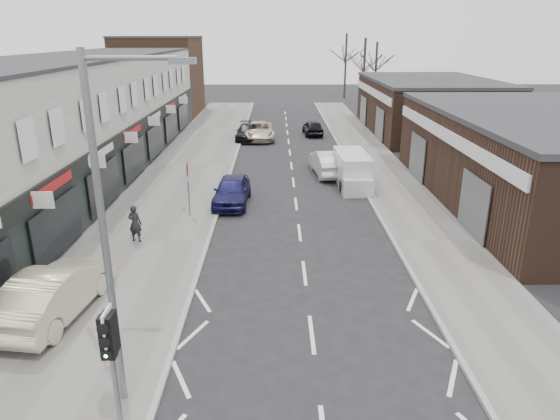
{
  "coord_description": "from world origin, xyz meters",
  "views": [
    {
      "loc": [
        -1.04,
        -10.62,
        8.34
      ],
      "look_at": [
        -0.91,
        5.65,
        2.6
      ],
      "focal_mm": 32.0,
      "sensor_mm": 36.0,
      "label": 1
    }
  ],
  "objects_px": {
    "parked_car_left_c": "(259,131)",
    "pedestrian": "(135,223)",
    "parked_car_right_b": "(313,127)",
    "parked_car_left_b": "(248,132)",
    "street_lamp": "(111,222)",
    "white_van": "(352,170)",
    "traffic_light": "(110,345)",
    "sedan_on_pavement": "(55,292)",
    "parked_car_right_a": "(328,163)",
    "warning_sign": "(188,173)",
    "parked_car_left_a": "(232,191)"
  },
  "relations": [
    {
      "from": "pedestrian",
      "to": "parked_car_right_a",
      "type": "height_order",
      "value": "pedestrian"
    },
    {
      "from": "pedestrian",
      "to": "parked_car_left_b",
      "type": "distance_m",
      "value": 22.23
    },
    {
      "from": "traffic_light",
      "to": "sedan_on_pavement",
      "type": "xyz_separation_m",
      "value": [
        -3.42,
        4.98,
        -1.5
      ]
    },
    {
      "from": "parked_car_left_a",
      "to": "pedestrian",
      "type": "bearing_deg",
      "value": -121.93
    },
    {
      "from": "pedestrian",
      "to": "parked_car_left_c",
      "type": "relative_size",
      "value": 0.31
    },
    {
      "from": "traffic_light",
      "to": "parked_car_left_c",
      "type": "xyz_separation_m",
      "value": [
        1.95,
        32.97,
        -1.69
      ]
    },
    {
      "from": "pedestrian",
      "to": "white_van",
      "type": "bearing_deg",
      "value": -127.52
    },
    {
      "from": "sedan_on_pavement",
      "to": "parked_car_right_b",
      "type": "bearing_deg",
      "value": -101.08
    },
    {
      "from": "street_lamp",
      "to": "white_van",
      "type": "distance_m",
      "value": 20.23
    },
    {
      "from": "white_van",
      "to": "parked_car_right_b",
      "type": "xyz_separation_m",
      "value": [
        -1.2,
        15.46,
        -0.23
      ]
    },
    {
      "from": "street_lamp",
      "to": "white_van",
      "type": "height_order",
      "value": "street_lamp"
    },
    {
      "from": "warning_sign",
      "to": "parked_car_left_c",
      "type": "xyz_separation_m",
      "value": [
        2.71,
        18.95,
        -1.48
      ]
    },
    {
      "from": "warning_sign",
      "to": "parked_car_left_b",
      "type": "xyz_separation_m",
      "value": [
        1.76,
        18.74,
        -1.55
      ]
    },
    {
      "from": "parked_car_left_c",
      "to": "pedestrian",
      "type": "bearing_deg",
      "value": -105.27
    },
    {
      "from": "white_van",
      "to": "pedestrian",
      "type": "distance_m",
      "value": 13.46
    },
    {
      "from": "pedestrian",
      "to": "parked_car_left_c",
      "type": "distance_m",
      "value": 22.61
    },
    {
      "from": "warning_sign",
      "to": "white_van",
      "type": "height_order",
      "value": "warning_sign"
    },
    {
      "from": "pedestrian",
      "to": "parked_car_right_a",
      "type": "bearing_deg",
      "value": -117.17
    },
    {
      "from": "white_van",
      "to": "parked_car_right_b",
      "type": "distance_m",
      "value": 15.51
    },
    {
      "from": "traffic_light",
      "to": "parked_car_right_a",
      "type": "height_order",
      "value": "traffic_light"
    },
    {
      "from": "traffic_light",
      "to": "sedan_on_pavement",
      "type": "height_order",
      "value": "traffic_light"
    },
    {
      "from": "street_lamp",
      "to": "traffic_light",
      "type": "bearing_deg",
      "value": -84.12
    },
    {
      "from": "street_lamp",
      "to": "pedestrian",
      "type": "bearing_deg",
      "value": 104.0
    },
    {
      "from": "pedestrian",
      "to": "street_lamp",
      "type": "bearing_deg",
      "value": 116.5
    },
    {
      "from": "warning_sign",
      "to": "pedestrian",
      "type": "height_order",
      "value": "warning_sign"
    },
    {
      "from": "traffic_light",
      "to": "parked_car_left_b",
      "type": "relative_size",
      "value": 0.69
    },
    {
      "from": "parked_car_right_a",
      "to": "parked_car_right_b",
      "type": "height_order",
      "value": "parked_car_right_a"
    },
    {
      "from": "street_lamp",
      "to": "parked_car_right_b",
      "type": "bearing_deg",
      "value": 78.72
    },
    {
      "from": "parked_car_left_b",
      "to": "parked_car_right_b",
      "type": "bearing_deg",
      "value": 21.94
    },
    {
      "from": "traffic_light",
      "to": "warning_sign",
      "type": "distance_m",
      "value": 14.04
    },
    {
      "from": "warning_sign",
      "to": "parked_car_right_b",
      "type": "relative_size",
      "value": 0.7
    },
    {
      "from": "street_lamp",
      "to": "parked_car_right_a",
      "type": "distance_m",
      "value": 21.99
    },
    {
      "from": "traffic_light",
      "to": "parked_car_right_b",
      "type": "xyz_separation_m",
      "value": [
        6.6,
        34.92,
        -1.76
      ]
    },
    {
      "from": "traffic_light",
      "to": "parked_car_right_a",
      "type": "bearing_deg",
      "value": 73.15
    },
    {
      "from": "warning_sign",
      "to": "traffic_light",
      "type": "bearing_deg",
      "value": -86.9
    },
    {
      "from": "sedan_on_pavement",
      "to": "parked_car_left_b",
      "type": "distance_m",
      "value": 28.12
    },
    {
      "from": "parked_car_right_a",
      "to": "parked_car_left_a",
      "type": "bearing_deg",
      "value": 40.26
    },
    {
      "from": "warning_sign",
      "to": "parked_car_left_b",
      "type": "relative_size",
      "value": 0.6
    },
    {
      "from": "parked_car_right_b",
      "to": "parked_car_left_b",
      "type": "bearing_deg",
      "value": 17.52
    },
    {
      "from": "sedan_on_pavement",
      "to": "parked_car_left_c",
      "type": "height_order",
      "value": "sedan_on_pavement"
    },
    {
      "from": "street_lamp",
      "to": "parked_car_left_c",
      "type": "relative_size",
      "value": 1.54
    },
    {
      "from": "parked_car_left_a",
      "to": "sedan_on_pavement",
      "type": "bearing_deg",
      "value": -109.55
    },
    {
      "from": "pedestrian",
      "to": "parked_car_left_b",
      "type": "bearing_deg",
      "value": -86.6
    },
    {
      "from": "parked_car_left_a",
      "to": "parked_car_right_b",
      "type": "bearing_deg",
      "value": 76.31
    },
    {
      "from": "parked_car_left_a",
      "to": "parked_car_left_c",
      "type": "distance_m",
      "value": 16.96
    },
    {
      "from": "street_lamp",
      "to": "warning_sign",
      "type": "distance_m",
      "value": 13.04
    },
    {
      "from": "warning_sign",
      "to": "parked_car_right_a",
      "type": "height_order",
      "value": "warning_sign"
    },
    {
      "from": "sedan_on_pavement",
      "to": "parked_car_left_a",
      "type": "height_order",
      "value": "sedan_on_pavement"
    },
    {
      "from": "street_lamp",
      "to": "parked_car_left_a",
      "type": "relative_size",
      "value": 1.88
    },
    {
      "from": "traffic_light",
      "to": "parked_car_left_c",
      "type": "relative_size",
      "value": 0.6
    }
  ]
}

